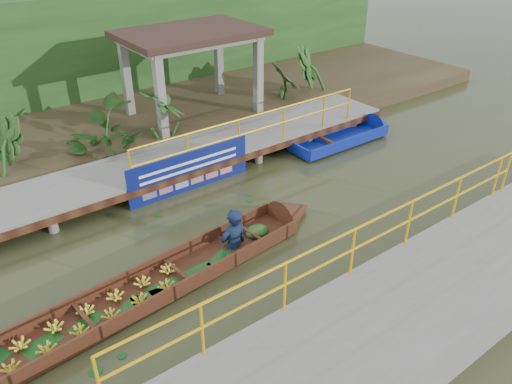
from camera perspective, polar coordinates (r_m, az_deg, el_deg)
ground at (r=11.43m, az=-3.58°, el=-5.52°), size 80.00×80.00×0.00m
land_strip at (r=17.36m, az=-17.58°, el=6.99°), size 30.00×8.00×0.45m
far_dock at (r=13.79m, az=-11.51°, el=2.90°), size 16.00×2.06×1.66m
near_dock at (r=9.46m, az=16.48°, el=-13.62°), size 18.00×2.40×1.73m
pavilion at (r=16.68m, az=-7.49°, el=16.62°), size 4.40×3.00×3.00m
foliage_backdrop at (r=19.10m, az=-21.22°, el=14.10°), size 30.00×0.80×4.00m
vendor_boat at (r=10.06m, az=-11.95°, el=-9.98°), size 9.87×1.89×2.29m
moored_blue_boat at (r=16.74m, az=11.79°, el=6.72°), size 3.98×1.11×0.95m
blue_banner at (r=13.22m, az=-7.52°, el=2.40°), size 3.55×0.04×1.11m
tropical_plants at (r=15.45m, az=-11.61°, el=8.72°), size 14.14×1.14×1.43m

